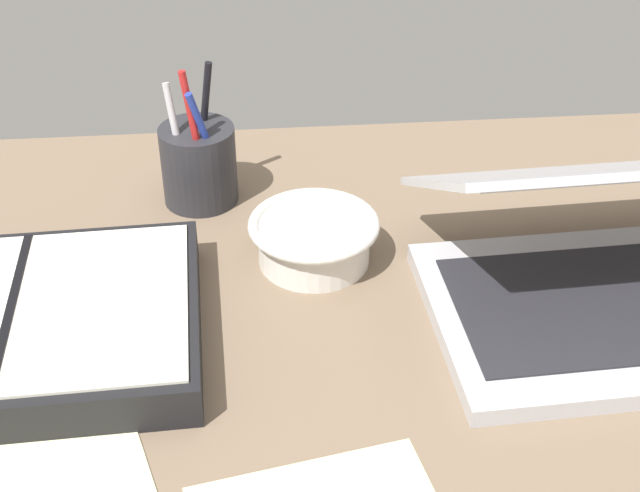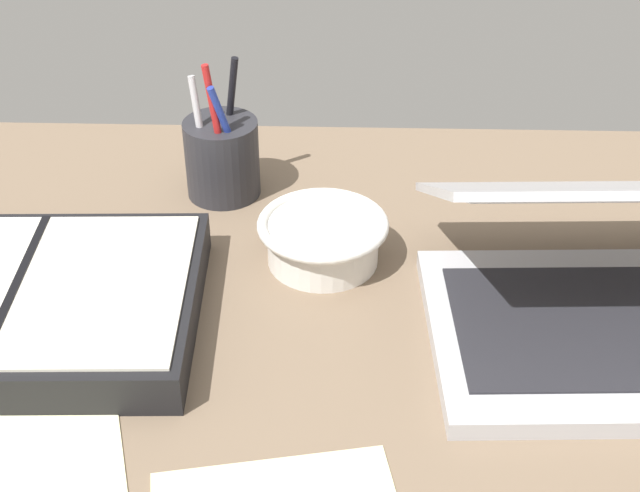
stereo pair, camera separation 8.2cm
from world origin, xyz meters
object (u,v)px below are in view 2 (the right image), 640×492
(pen_cup, at_px, (222,157))
(planner, at_px, (20,303))
(laptop, at_px, (624,283))
(bowl, at_px, (323,238))

(pen_cup, bearing_deg, planner, -123.89)
(laptop, xyz_separation_m, bowl, (-0.28, 0.10, -0.02))
(laptop, xyz_separation_m, pen_cup, (-0.39, 0.23, -0.00))
(bowl, distance_m, pen_cup, 0.18)
(laptop, height_order, pen_cup, laptop)
(planner, bearing_deg, bowl, 18.83)
(bowl, relative_size, planner, 0.39)
(laptop, height_order, planner, laptop)
(laptop, bearing_deg, pen_cup, 147.27)
(laptop, relative_size, bowl, 2.71)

